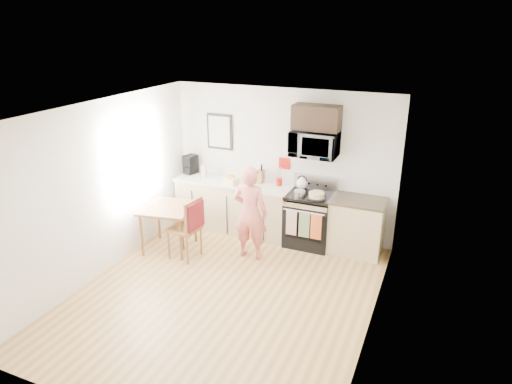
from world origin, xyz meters
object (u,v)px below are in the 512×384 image
at_px(person, 250,213).
at_px(chair, 191,221).
at_px(range, 309,221).
at_px(dining_table, 168,212).
at_px(cake, 317,195).
at_px(microwave, 315,144).

bearing_deg(person, chair, 25.37).
distance_m(range, dining_table, 2.38).
xyz_separation_m(range, cake, (0.14, -0.15, 0.54)).
height_order(person, chair, person).
height_order(range, microwave, microwave).
height_order(dining_table, cake, cake).
relative_size(microwave, chair, 0.73).
height_order(range, person, person).
bearing_deg(range, person, -132.94).
bearing_deg(chair, microwave, 46.64).
height_order(person, dining_table, person).
bearing_deg(person, range, -136.03).
bearing_deg(dining_table, cake, 22.67).
bearing_deg(cake, range, 134.29).
xyz_separation_m(range, chair, (-1.57, -1.25, 0.23)).
bearing_deg(range, cake, -45.71).
height_order(microwave, dining_table, microwave).
relative_size(person, cake, 5.07).
bearing_deg(cake, chair, -147.30).
distance_m(chair, cake, 2.06).
bearing_deg(cake, person, -143.71).
xyz_separation_m(dining_table, chair, (0.54, -0.16, -0.01)).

